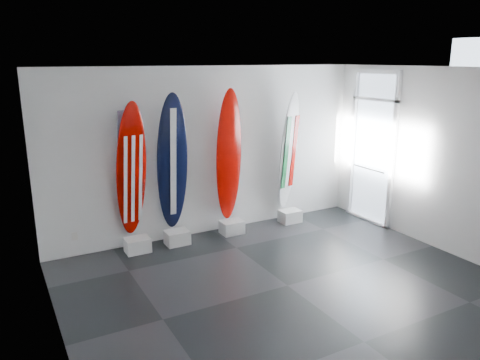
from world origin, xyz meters
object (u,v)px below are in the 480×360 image
surfboard_italy (289,152)px  surfboard_swiss (229,156)px  surfboard_navy (172,163)px  surfboard_usa (131,171)px

surfboard_italy → surfboard_swiss: bearing=160.5°
surfboard_navy → surfboard_italy: (2.36, 0.00, -0.04)m
surfboard_usa → surfboard_italy: size_ratio=1.00×
surfboard_navy → surfboard_usa: bearing=-178.2°
surfboard_swiss → surfboard_italy: 1.29m
surfboard_usa → surfboard_italy: surfboard_italy is taller
surfboard_usa → surfboard_navy: 0.70m
surfboard_usa → surfboard_swiss: size_ratio=0.95×
surfboard_navy → surfboard_swiss: size_ratio=0.99×
surfboard_swiss → surfboard_usa: bearing=171.8°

